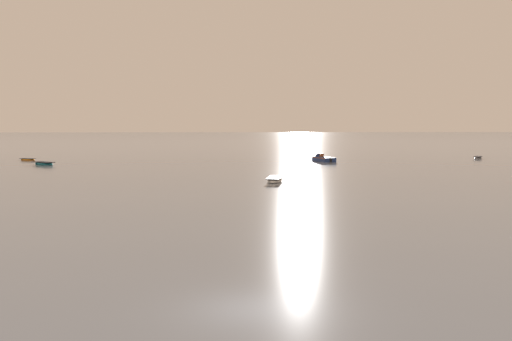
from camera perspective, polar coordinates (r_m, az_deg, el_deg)
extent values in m
plane|color=gray|center=(20.09, -0.16, -14.29)|extent=(800.00, 800.00, 0.00)
ellipsoid|color=orange|center=(106.62, -22.76, 1.05)|extent=(3.35, 2.35, 0.50)
cube|color=#33383F|center=(106.61, -22.77, 1.16)|extent=(3.11, 2.22, 0.07)
cube|color=#33383F|center=(106.62, -22.76, 1.12)|extent=(0.60, 0.97, 0.05)
ellipsoid|color=#197084|center=(93.96, -21.30, 0.65)|extent=(4.35, 3.84, 0.69)
cube|color=black|center=(93.95, -21.30, 0.83)|extent=(4.06, 3.61, 0.09)
cube|color=black|center=(93.95, -21.30, 0.77)|extent=(1.04, 1.23, 0.07)
ellipsoid|color=white|center=(62.24, 1.97, -1.02)|extent=(2.46, 4.81, 0.72)
cube|color=#33383F|center=(62.21, 1.97, -0.74)|extent=(2.35, 4.45, 0.10)
cube|color=#33383F|center=(62.22, 1.97, -0.84)|extent=(1.44, 0.57, 0.07)
cube|color=navy|center=(96.24, 7.11, 1.10)|extent=(3.60, 5.61, 1.02)
cone|color=navy|center=(98.67, 6.39, 1.20)|extent=(2.44, 2.16, 2.05)
cube|color=brown|center=(96.27, 7.09, 1.33)|extent=(3.68, 5.74, 0.11)
cube|color=brown|center=(96.91, 6.90, 1.60)|extent=(0.79, 0.64, 0.57)
cube|color=black|center=(93.98, 7.81, 1.10)|extent=(0.49, 0.43, 0.73)
ellipsoid|color=gray|center=(111.77, 22.20, 1.24)|extent=(2.99, 3.71, 0.57)
cube|color=black|center=(111.75, 22.21, 1.36)|extent=(2.81, 3.45, 0.08)
cube|color=black|center=(111.76, 22.20, 1.32)|extent=(1.06, 0.79, 0.06)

